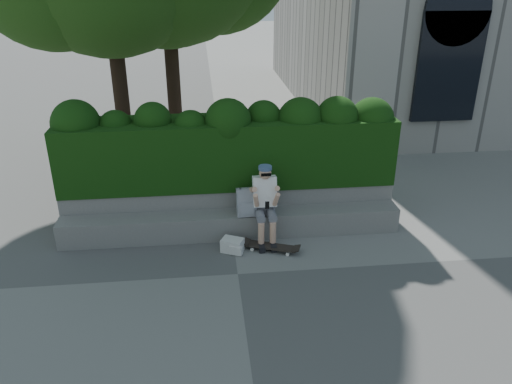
{
  "coord_description": "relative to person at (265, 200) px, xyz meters",
  "views": [
    {
      "loc": [
        -0.45,
        -6.61,
        4.41
      ],
      "look_at": [
        0.4,
        1.0,
        0.95
      ],
      "focal_mm": 35.0,
      "sensor_mm": 36.0,
      "label": 1
    }
  ],
  "objects": [
    {
      "name": "bench_ledge",
      "position": [
        -0.56,
        0.18,
        -0.53
      ],
      "size": [
        6.0,
        0.45,
        0.45
      ],
      "primitive_type": "cube",
      "color": "gray",
      "rests_on": "ground"
    },
    {
      "name": "backpack_ground",
      "position": [
        -0.6,
        -0.36,
        -0.64
      ],
      "size": [
        0.43,
        0.38,
        0.23
      ],
      "primitive_type": "cube",
      "rotation": [
        0.0,
        0.0,
        -0.45
      ],
      "color": "beige",
      "rests_on": "ground"
    },
    {
      "name": "hedge",
      "position": [
        -0.56,
        0.88,
        0.6
      ],
      "size": [
        6.0,
        1.0,
        1.2
      ],
      "primitive_type": "cube",
      "color": "black",
      "rests_on": "planter_wall"
    },
    {
      "name": "ground",
      "position": [
        -0.56,
        -1.07,
        -0.75
      ],
      "size": [
        80.0,
        80.0,
        0.0
      ],
      "primitive_type": "plane",
      "color": "slate",
      "rests_on": "ground"
    },
    {
      "name": "person",
      "position": [
        0.0,
        0.0,
        0.0
      ],
      "size": [
        0.4,
        0.76,
        1.38
      ],
      "color": "slate",
      "rests_on": "ground"
    },
    {
      "name": "backpack_plaid",
      "position": [
        -0.31,
        0.08,
        -0.06
      ],
      "size": [
        0.34,
        0.19,
        0.49
      ],
      "primitive_type": "cube",
      "rotation": [
        0.0,
        0.0,
        0.04
      ],
      "color": "silver",
      "rests_on": "bench_ledge"
    },
    {
      "name": "planter_wall",
      "position": [
        -0.56,
        0.66,
        -0.38
      ],
      "size": [
        6.0,
        0.5,
        0.75
      ],
      "primitive_type": "cube",
      "color": "gray",
      "rests_on": "ground"
    },
    {
      "name": "skateboard",
      "position": [
        0.06,
        -0.42,
        -0.68
      ],
      "size": [
        0.9,
        0.52,
        0.09
      ],
      "rotation": [
        0.0,
        0.0,
        -0.37
      ],
      "color": "black",
      "rests_on": "ground"
    }
  ]
}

